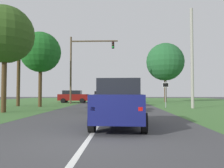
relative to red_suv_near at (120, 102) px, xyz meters
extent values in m
plane|color=#424244|center=(-0.96, 9.68, -1.04)|extent=(120.00, 120.00, 0.00)
cube|color=white|center=(-0.96, -1.32, -1.04)|extent=(0.16, 43.57, 0.01)
cube|color=navy|center=(0.00, -0.05, -0.18)|extent=(2.08, 4.68, 1.01)
cube|color=black|center=(0.01, 0.17, 0.64)|extent=(1.77, 2.92, 0.62)
cube|color=red|center=(-0.87, -2.29, -0.13)|extent=(0.14, 0.07, 0.12)
cube|color=red|center=(0.67, -2.36, -0.13)|extent=(0.14, 0.07, 0.12)
cylinder|color=black|center=(-0.88, 1.41, -0.68)|extent=(0.26, 0.73, 0.72)
cylinder|color=black|center=(1.00, 1.33, -0.68)|extent=(0.26, 0.73, 0.72)
cylinder|color=black|center=(-1.00, -1.44, -0.68)|extent=(0.26, 0.73, 0.72)
cylinder|color=black|center=(0.87, -1.52, -0.68)|extent=(0.26, 0.73, 0.72)
cube|color=black|center=(-0.83, 7.93, -0.17)|extent=(2.02, 5.16, 0.95)
cube|color=black|center=(-0.83, 7.67, 0.58)|extent=(1.74, 1.97, 0.55)
cube|color=black|center=(-0.81, 6.34, 0.40)|extent=(1.88, 1.98, 0.20)
cube|color=red|center=(-1.59, 5.38, -0.12)|extent=(0.14, 0.06, 0.12)
cube|color=red|center=(0.00, 5.40, -0.12)|extent=(0.14, 0.06, 0.12)
cylinder|color=black|center=(-1.83, 9.51, -0.64)|extent=(0.24, 0.80, 0.80)
cylinder|color=black|center=(0.12, 9.53, -0.64)|extent=(0.24, 0.80, 0.80)
cylinder|color=black|center=(-1.78, 6.32, -0.64)|extent=(0.24, 0.80, 0.80)
cylinder|color=black|center=(0.16, 6.35, -0.64)|extent=(0.24, 0.80, 0.80)
cylinder|color=brown|center=(-6.58, 19.75, 3.42)|extent=(0.24, 0.24, 8.92)
cube|color=#4C3D2B|center=(-3.46, 19.75, 7.27)|extent=(6.24, 0.16, 0.16)
cube|color=black|center=(-0.96, 19.75, 6.72)|extent=(0.32, 0.28, 0.90)
sphere|color=black|center=(-0.96, 19.60, 7.02)|extent=(0.22, 0.22, 0.22)
sphere|color=black|center=(-0.96, 19.60, 6.72)|extent=(0.22, 0.22, 0.22)
sphere|color=#1ED83F|center=(-0.96, 19.60, 6.42)|extent=(0.22, 0.22, 0.22)
cylinder|color=gray|center=(4.40, 12.30, 0.23)|extent=(0.08, 0.08, 2.55)
cube|color=white|center=(4.40, 12.27, 1.16)|extent=(0.60, 0.03, 0.44)
cube|color=black|center=(4.40, 12.25, 1.16)|extent=(0.52, 0.01, 0.36)
cylinder|color=#4C351E|center=(-8.56, 6.55, 1.05)|extent=(0.36, 0.36, 4.19)
sphere|color=#32541E|center=(-8.56, 6.55, 4.74)|extent=(4.26, 4.26, 4.26)
cylinder|color=#4C351E|center=(7.10, 25.93, 1.02)|extent=(0.36, 0.36, 4.12)
sphere|color=#246030|center=(7.10, 25.93, 5.31)|extent=(5.95, 5.95, 5.95)
cube|color=maroon|center=(-6.80, 22.78, -0.25)|extent=(4.39, 1.94, 0.90)
cube|color=black|center=(-7.01, 22.77, 0.47)|extent=(2.64, 1.68, 0.54)
cube|color=red|center=(-4.64, 22.07, -0.21)|extent=(0.06, 0.14, 0.12)
cube|color=red|center=(-4.67, 23.58, -0.21)|extent=(0.06, 0.14, 0.12)
cylinder|color=black|center=(-8.12, 21.83, -0.70)|extent=(0.69, 0.24, 0.68)
cylinder|color=black|center=(-8.16, 23.66, -0.70)|extent=(0.69, 0.24, 0.68)
cylinder|color=black|center=(-5.43, 21.89, -0.70)|extent=(0.69, 0.24, 0.68)
cylinder|color=black|center=(-5.47, 23.73, -0.70)|extent=(0.69, 0.24, 0.68)
cylinder|color=#9E998E|center=(6.73, 11.52, 3.67)|extent=(0.28, 0.28, 9.42)
cylinder|color=#4C351E|center=(-11.09, 14.30, 1.90)|extent=(0.36, 0.36, 5.88)
sphere|color=#1F6826|center=(-11.09, 14.30, 6.14)|extent=(3.47, 3.47, 3.47)
cylinder|color=#4C351E|center=(-8.29, 13.23, 1.01)|extent=(0.36, 0.36, 4.11)
sphere|color=#1C5F20|center=(-8.29, 13.23, 4.64)|extent=(4.19, 4.19, 4.19)
camera|label=1|loc=(0.03, -9.53, 0.39)|focal=35.78mm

